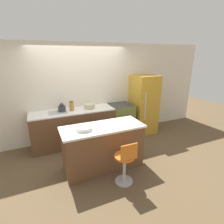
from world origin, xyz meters
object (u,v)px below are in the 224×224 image
object	(u,v)px
refrigerator	(143,104)
mixing_bowl	(89,106)
oven_range	(121,120)
stool_chair	(125,163)
kettle	(62,108)

from	to	relation	value
refrigerator	mixing_bowl	bearing A→B (deg)	177.58
oven_range	refrigerator	bearing A→B (deg)	-2.74
oven_range	mixing_bowl	distance (m)	1.07
stool_chair	kettle	xyz separation A→B (m)	(-0.77, 1.93, 0.60)
oven_range	stool_chair	size ratio (longest dim) A/B	1.08
stool_chair	mixing_bowl	world-z (taller)	mixing_bowl
refrigerator	kettle	size ratio (longest dim) A/B	7.91
oven_range	kettle	world-z (taller)	kettle
oven_range	stool_chair	bearing A→B (deg)	-114.58
oven_range	mixing_bowl	bearing A→B (deg)	177.84
stool_chair	oven_range	bearing A→B (deg)	65.42
oven_range	kettle	size ratio (longest dim) A/B	4.28
stool_chair	kettle	bearing A→B (deg)	111.78
refrigerator	mixing_bowl	distance (m)	1.67
stool_chair	mixing_bowl	xyz separation A→B (m)	(-0.06, 1.93, 0.57)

